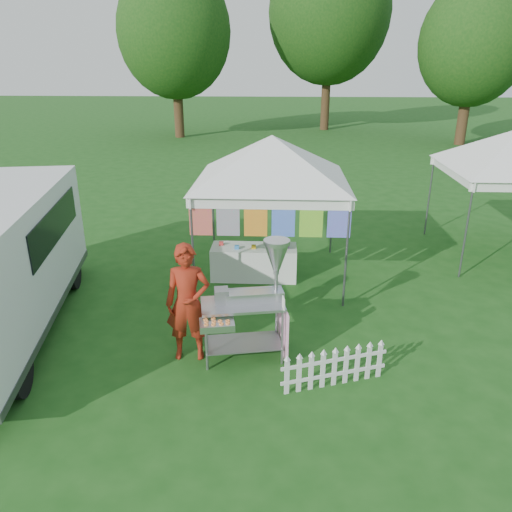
{
  "coord_description": "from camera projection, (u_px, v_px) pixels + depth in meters",
  "views": [
    {
      "loc": [
        0.2,
        -6.51,
        4.38
      ],
      "look_at": [
        -0.23,
        1.8,
        1.1
      ],
      "focal_mm": 35.0,
      "sensor_mm": 36.0,
      "label": 1
    }
  ],
  "objects": [
    {
      "name": "canopy_main",
      "position": [
        272.0,
        136.0,
        9.82
      ],
      "size": [
        4.24,
        4.24,
        3.45
      ],
      "color": "#59595E",
      "rests_on": "ground"
    },
    {
      "name": "donut_cart",
      "position": [
        256.0,
        292.0,
        7.49
      ],
      "size": [
        1.4,
        1.17,
        1.92
      ],
      "rotation": [
        0.0,
        0.0,
        0.19
      ],
      "color": "gray",
      "rests_on": "ground"
    },
    {
      "name": "ground",
      "position": [
        265.0,
        365.0,
        7.67
      ],
      "size": [
        120.0,
        120.0,
        0.0
      ],
      "primitive_type": "plane",
      "color": "#194B15",
      "rests_on": "ground"
    },
    {
      "name": "vendor",
      "position": [
        188.0,
        303.0,
        7.58
      ],
      "size": [
        0.72,
        0.51,
        1.88
      ],
      "primitive_type": "imported",
      "rotation": [
        0.0,
        0.0,
        0.09
      ],
      "color": "maroon",
      "rests_on": "ground"
    },
    {
      "name": "tree_mid",
      "position": [
        330.0,
        12.0,
        30.91
      ],
      "size": [
        7.6,
        7.6,
        11.52
      ],
      "color": "#3C2216",
      "rests_on": "ground"
    },
    {
      "name": "tree_left",
      "position": [
        174.0,
        32.0,
        28.11
      ],
      "size": [
        6.4,
        6.4,
        9.53
      ],
      "color": "#3C2216",
      "rests_on": "ground"
    },
    {
      "name": "display_table",
      "position": [
        254.0,
        262.0,
        10.65
      ],
      "size": [
        1.8,
        0.7,
        0.7
      ],
      "primitive_type": "cube",
      "color": "white",
      "rests_on": "ground"
    },
    {
      "name": "tree_right",
      "position": [
        474.0,
        43.0,
        25.72
      ],
      "size": [
        5.6,
        5.6,
        8.42
      ],
      "color": "#3C2216",
      "rests_on": "ground"
    },
    {
      "name": "picket_fence",
      "position": [
        334.0,
        368.0,
        7.1
      ],
      "size": [
        1.54,
        0.56,
        0.56
      ],
      "rotation": [
        0.0,
        0.0,
        0.34
      ],
      "color": "silver",
      "rests_on": "ground"
    }
  ]
}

